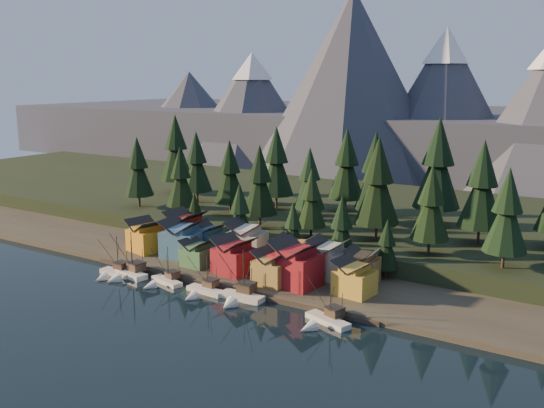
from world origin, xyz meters
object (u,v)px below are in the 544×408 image
Objects in this scene: boat_0 at (113,268)px; house_back_1 at (209,238)px; boat_3 at (202,286)px; house_back_0 at (186,228)px; boat_2 at (163,277)px; boat_1 at (127,268)px; boat_4 at (239,291)px; house_front_0 at (146,234)px; boat_6 at (324,315)px; house_front_1 at (183,237)px.

house_back_1 is (10.89, 24.75, 3.72)m from boat_0.
boat_3 is (27.00, 1.85, -0.22)m from boat_0.
boat_2 is at bearing -60.34° from house_back_0.
house_back_0 is at bearing 104.11° from boat_1.
boat_0 reaches higher than house_back_1.
boat_4 reaches higher than house_front_0.
house_front_1 is (-51.37, 17.01, 4.85)m from boat_6.
house_back_0 is at bearing 131.99° from boat_2.
boat_0 is at bearing -120.78° from house_front_1.
boat_3 is (23.03, 0.99, -0.71)m from boat_1.
boat_0 is 20.22m from house_front_1.
boat_1 is 1.14× the size of house_front_1.
boat_4 is at bearing 5.40° from boat_0.
boat_1 is (3.97, 0.86, 0.49)m from boat_0.
boat_3 is at bearing -162.83° from boat_6.
house_front_1 is at bearing 179.92° from boat_6.
house_back_0 reaches higher than house_front_0.
house_back_0 reaches higher than boat_1.
boat_1 is 1.01× the size of boat_4.
house_front_0 reaches higher than house_back_1.
boat_0 is 26.20m from house_back_0.
boat_6 is 65.84m from house_front_0.
house_back_0 is at bearing 116.44° from house_front_1.
house_back_0 is (7.06, 8.43, 0.87)m from house_front_0.
boat_3 is 28.27m from house_back_1.
boat_3 is 9.74m from boat_4.
boat_1 is at bearing -178.60° from boat_4.
boat_2 is 25.36m from house_front_0.
house_front_1 reaches higher than house_front_0.
boat_2 is at bearing -177.70° from boat_3.
house_back_0 is at bearing 62.36° from house_front_0.
house_back_1 is at bearing 128.33° from boat_3.
boat_0 is at bearing -160.53° from boat_6.
boat_2 is 12.31m from boat_3.
house_back_0 is (-2.05, 24.81, 4.43)m from boat_1.
boat_0 is 1.02× the size of boat_3.
boat_6 reaches higher than boat_3.
house_front_1 is 9.10m from house_back_0.
boat_6 is 1.02× the size of house_front_1.
boat_2 is 1.01× the size of house_front_0.
boat_6 is (58.60, 1.26, -0.10)m from boat_0.
boat_0 is 1.06× the size of boat_2.
boat_0 is at bearing -158.46° from boat_1.
house_front_0 reaches higher than boat_0.
boat_2 is 43.91m from boat_6.
house_front_1 reaches higher than boat_2.
boat_1 is at bearing -161.34° from boat_6.
boat_6 is at bearing 2.13° from boat_3.
boat_1 is at bearing 13.19° from boat_0.
boat_6 is 53.31m from house_back_1.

